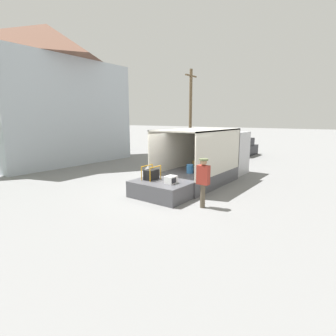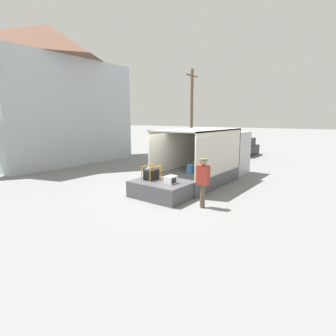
{
  "view_description": "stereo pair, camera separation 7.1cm",
  "coord_description": "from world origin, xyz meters",
  "px_view_note": "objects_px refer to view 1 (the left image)",
  "views": [
    {
      "loc": [
        -8.73,
        -6.37,
        3.19
      ],
      "look_at": [
        -0.43,
        -0.2,
        1.22
      ],
      "focal_mm": 28.0,
      "sensor_mm": 36.0,
      "label": 1
    },
    {
      "loc": [
        -8.69,
        -6.43,
        3.19
      ],
      "look_at": [
        -0.43,
        -0.2,
        1.22
      ],
      "focal_mm": 28.0,
      "sensor_mm": 36.0,
      "label": 2
    }
  ],
  "objects_px": {
    "worker_person": "(203,178)",
    "utility_pole": "(191,110)",
    "microwave": "(171,180)",
    "portable_generator": "(152,174)",
    "box_truck": "(213,160)",
    "pickup_truck_black": "(237,149)"
  },
  "relations": [
    {
      "from": "worker_person",
      "to": "utility_pole",
      "type": "distance_m",
      "value": 16.54
    },
    {
      "from": "microwave",
      "to": "portable_generator",
      "type": "distance_m",
      "value": 1.05
    },
    {
      "from": "microwave",
      "to": "worker_person",
      "type": "height_order",
      "value": "worker_person"
    },
    {
      "from": "box_truck",
      "to": "worker_person",
      "type": "relative_size",
      "value": 3.55
    },
    {
      "from": "worker_person",
      "to": "pickup_truck_black",
      "type": "relative_size",
      "value": 0.33
    },
    {
      "from": "pickup_truck_black",
      "to": "microwave",
      "type": "bearing_deg",
      "value": -168.71
    },
    {
      "from": "box_truck",
      "to": "microwave",
      "type": "relative_size",
      "value": 14.19
    },
    {
      "from": "portable_generator",
      "to": "utility_pole",
      "type": "xyz_separation_m",
      "value": [
        13.44,
        6.48,
        3.09
      ]
    },
    {
      "from": "box_truck",
      "to": "worker_person",
      "type": "distance_m",
      "value": 5.04
    },
    {
      "from": "utility_pole",
      "to": "worker_person",
      "type": "bearing_deg",
      "value": -146.47
    },
    {
      "from": "worker_person",
      "to": "box_truck",
      "type": "bearing_deg",
      "value": 22.94
    },
    {
      "from": "portable_generator",
      "to": "utility_pole",
      "type": "bearing_deg",
      "value": 25.74
    },
    {
      "from": "box_truck",
      "to": "utility_pole",
      "type": "xyz_separation_m",
      "value": [
        8.94,
        7.03,
        3.01
      ]
    },
    {
      "from": "microwave",
      "to": "worker_person",
      "type": "xyz_separation_m",
      "value": [
        -0.08,
        -1.47,
        0.3
      ]
    },
    {
      "from": "portable_generator",
      "to": "pickup_truck_black",
      "type": "bearing_deg",
      "value": 6.87
    },
    {
      "from": "box_truck",
      "to": "portable_generator",
      "type": "height_order",
      "value": "box_truck"
    },
    {
      "from": "worker_person",
      "to": "microwave",
      "type": "bearing_deg",
      "value": 86.96
    },
    {
      "from": "microwave",
      "to": "portable_generator",
      "type": "xyz_separation_m",
      "value": [
        0.06,
        1.05,
        0.07
      ]
    },
    {
      "from": "microwave",
      "to": "worker_person",
      "type": "relative_size",
      "value": 0.25
    },
    {
      "from": "worker_person",
      "to": "portable_generator",
      "type": "bearing_deg",
      "value": 86.8
    },
    {
      "from": "box_truck",
      "to": "portable_generator",
      "type": "relative_size",
      "value": 8.74
    },
    {
      "from": "box_truck",
      "to": "worker_person",
      "type": "xyz_separation_m",
      "value": [
        -4.64,
        -1.96,
        0.14
      ]
    }
  ]
}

